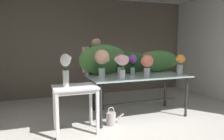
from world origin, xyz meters
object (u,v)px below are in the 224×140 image
Objects in this scene: side_table_white at (75,93)px; vase_sunset_peonies at (180,63)px; vase_blush_dahlias at (122,63)px; vase_coral_tulips at (147,64)px; display_table_glass at (138,81)px; vase_violet_lilies at (133,62)px; florist at (96,66)px; vase_magenta_stock at (121,63)px; vase_white_roses_tall at (66,68)px; watering_can at (111,118)px; vase_scarlet_ranunculus at (148,62)px; vase_peach_hydrangea at (102,59)px.

vase_sunset_peonies reaches higher than side_table_white.
vase_coral_tulips is (0.54, 0.07, -0.04)m from vase_blush_dahlias.
vase_violet_lilies reaches higher than display_table_glass.
florist is 3.67× the size of vase_magenta_stock.
vase_magenta_stock is 1.21m from vase_white_roses_tall.
watering_can is (0.67, 0.08, -0.55)m from side_table_white.
florist is (0.66, 1.03, 0.32)m from side_table_white.
florist is at bearing 152.25° from vase_sunset_peonies.
vase_violet_lilies and vase_sunset_peonies have the same top height.
vase_scarlet_ranunculus is (0.69, 0.15, -0.01)m from vase_magenta_stock.
vase_scarlet_ranunculus is 1.91m from vase_white_roses_tall.
watering_can is (0.01, -0.95, -0.88)m from florist.
vase_blush_dahlias is (-0.11, -0.35, 0.04)m from vase_magenta_stock.
display_table_glass reaches higher than side_table_white.
vase_peach_hydrangea reaches higher than watering_can.
vase_coral_tulips reaches higher than watering_can.
vase_sunset_peonies is at bearing -9.86° from vase_magenta_stock.
florist is at bearing 102.67° from vase_blush_dahlias.
display_table_glass is 4.59× the size of vase_magenta_stock.
vase_scarlet_ranunculus is 1.49m from watering_can.
florist is at bearing 57.07° from side_table_white.
vase_coral_tulips is at bearing -73.76° from vase_violet_lilies.
vase_sunset_peonies is (2.24, 0.19, 0.42)m from side_table_white.
watering_can is at bearing -134.02° from vase_magenta_stock.
vase_peach_hydrangea is at bearing 161.75° from vase_coral_tulips.
florist is 0.71m from vase_magenta_stock.
side_table_white is 2.26× the size of watering_can.
florist is 4.60× the size of watering_can.
vase_peach_hydrangea is at bearing 172.74° from vase_sunset_peonies.
vase_sunset_peonies is (1.25, -0.22, -0.01)m from vase_magenta_stock.
vase_magenta_stock is 0.40m from vase_peach_hydrangea.
display_table_glass is 4.80× the size of vase_sunset_peonies.
vase_blush_dahlias is 0.64m from vase_violet_lilies.
vase_coral_tulips is (-0.26, -0.43, 0.01)m from vase_scarlet_ranunculus.
vase_coral_tulips is 1.23× the size of watering_can.
side_table_white is 1.48m from vase_violet_lilies.
vase_blush_dahlias is at bearing 3.38° from vase_white_roses_tall.
vase_sunset_peonies reaches higher than watering_can.
vase_peach_hydrangea reaches higher than vase_scarlet_ranunculus.
side_table_white is at bearing -173.33° from watering_can.
vase_scarlet_ranunculus is 0.76× the size of vase_white_roses_tall.
side_table_white is at bearing -0.50° from vase_white_roses_tall.
side_table_white is at bearing -122.93° from florist.
vase_peach_hydrangea is 1.27× the size of vase_violet_lilies.
watering_can is at bearing 6.67° from side_table_white.
vase_scarlet_ranunculus reaches higher than display_table_glass.
vase_scarlet_ranunculus is at bearing 8.49° from vase_peach_hydrangea.
vase_white_roses_tall reaches higher than vase_scarlet_ranunculus.
vase_white_roses_tall is at bearing -159.86° from vase_violet_lilies.
vase_white_roses_tall reaches higher than vase_blush_dahlias.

